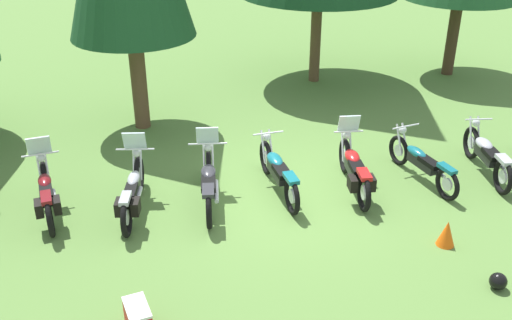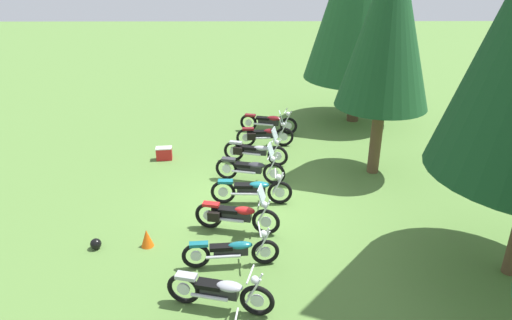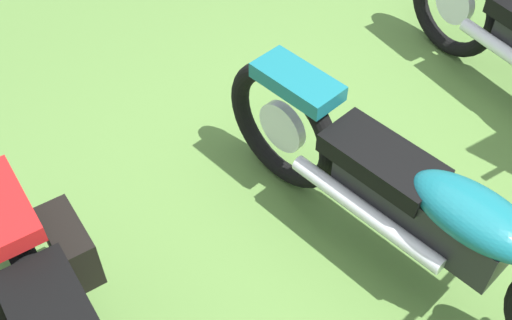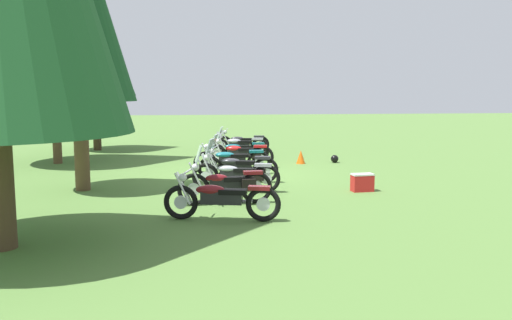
{
  "view_description": "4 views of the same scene",
  "coord_description": "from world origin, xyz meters",
  "px_view_note": "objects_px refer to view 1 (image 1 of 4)",
  "views": [
    {
      "loc": [
        -3.56,
        -9.63,
        6.08
      ],
      "look_at": [
        -0.51,
        -0.07,
        0.89
      ],
      "focal_mm": 41.17,
      "sensor_mm": 36.0,
      "label": 1
    },
    {
      "loc": [
        12.13,
        0.15,
        6.84
      ],
      "look_at": [
        -1.11,
        0.25,
        0.91
      ],
      "focal_mm": 32.58,
      "sensor_mm": 36.0,
      "label": 2
    },
    {
      "loc": [
        1.73,
        0.77,
        2.6
      ],
      "look_at": [
        0.63,
        -0.31,
        0.93
      ],
      "focal_mm": 43.43,
      "sensor_mm": 36.0,
      "label": 3
    },
    {
      "loc": [
        -16.75,
        1.43,
        2.65
      ],
      "look_at": [
        -1.36,
        -0.48,
        0.63
      ],
      "focal_mm": 38.12,
      "sensor_mm": 36.0,
      "label": 4
    }
  ],
  "objects_px": {
    "motorcycle_4": "(278,171)",
    "motorcycle_6": "(422,162)",
    "motorcycle_1": "(47,193)",
    "motorcycle_2": "(133,191)",
    "traffic_cone": "(447,233)",
    "dropped_helmet": "(498,281)",
    "motorcycle_5": "(355,169)",
    "picnic_cooler": "(138,319)",
    "motorcycle_7": "(487,155)",
    "motorcycle_3": "(209,182)"
  },
  "relations": [
    {
      "from": "motorcycle_1",
      "to": "motorcycle_5",
      "type": "height_order",
      "value": "same"
    },
    {
      "from": "motorcycle_6",
      "to": "motorcycle_7",
      "type": "height_order",
      "value": "motorcycle_7"
    },
    {
      "from": "picnic_cooler",
      "to": "traffic_cone",
      "type": "bearing_deg",
      "value": 5.32
    },
    {
      "from": "motorcycle_7",
      "to": "picnic_cooler",
      "type": "relative_size",
      "value": 3.87
    },
    {
      "from": "motorcycle_2",
      "to": "picnic_cooler",
      "type": "distance_m",
      "value": 3.29
    },
    {
      "from": "motorcycle_6",
      "to": "motorcycle_7",
      "type": "bearing_deg",
      "value": -101.87
    },
    {
      "from": "motorcycle_3",
      "to": "motorcycle_4",
      "type": "bearing_deg",
      "value": -74.85
    },
    {
      "from": "picnic_cooler",
      "to": "traffic_cone",
      "type": "relative_size",
      "value": 1.23
    },
    {
      "from": "motorcycle_3",
      "to": "motorcycle_4",
      "type": "distance_m",
      "value": 1.44
    },
    {
      "from": "motorcycle_3",
      "to": "dropped_helmet",
      "type": "xyz_separation_m",
      "value": [
        3.73,
        -3.9,
        -0.34
      ]
    },
    {
      "from": "traffic_cone",
      "to": "motorcycle_3",
      "type": "bearing_deg",
      "value": 144.14
    },
    {
      "from": "motorcycle_2",
      "to": "dropped_helmet",
      "type": "bearing_deg",
      "value": -112.27
    },
    {
      "from": "motorcycle_3",
      "to": "traffic_cone",
      "type": "relative_size",
      "value": 4.76
    },
    {
      "from": "motorcycle_7",
      "to": "traffic_cone",
      "type": "distance_m",
      "value": 3.06
    },
    {
      "from": "motorcycle_1",
      "to": "motorcycle_3",
      "type": "height_order",
      "value": "motorcycle_1"
    },
    {
      "from": "motorcycle_3",
      "to": "motorcycle_7",
      "type": "relative_size",
      "value": 1.0
    },
    {
      "from": "motorcycle_7",
      "to": "dropped_helmet",
      "type": "height_order",
      "value": "motorcycle_7"
    },
    {
      "from": "motorcycle_6",
      "to": "traffic_cone",
      "type": "xyz_separation_m",
      "value": [
        -0.83,
        -2.18,
        -0.19
      ]
    },
    {
      "from": "motorcycle_4",
      "to": "picnic_cooler",
      "type": "distance_m",
      "value": 4.54
    },
    {
      "from": "motorcycle_4",
      "to": "motorcycle_5",
      "type": "xyz_separation_m",
      "value": [
        1.49,
        -0.42,
        0.02
      ]
    },
    {
      "from": "motorcycle_1",
      "to": "motorcycle_3",
      "type": "distance_m",
      "value": 3.04
    },
    {
      "from": "motorcycle_2",
      "to": "motorcycle_7",
      "type": "height_order",
      "value": "motorcycle_2"
    },
    {
      "from": "motorcycle_1",
      "to": "dropped_helmet",
      "type": "height_order",
      "value": "motorcycle_1"
    },
    {
      "from": "motorcycle_2",
      "to": "motorcycle_4",
      "type": "relative_size",
      "value": 0.94
    },
    {
      "from": "traffic_cone",
      "to": "dropped_helmet",
      "type": "distance_m",
      "value": 1.28
    },
    {
      "from": "motorcycle_6",
      "to": "motorcycle_7",
      "type": "distance_m",
      "value": 1.48
    },
    {
      "from": "motorcycle_5",
      "to": "traffic_cone",
      "type": "bearing_deg",
      "value": -150.64
    },
    {
      "from": "traffic_cone",
      "to": "motorcycle_5",
      "type": "bearing_deg",
      "value": 107.25
    },
    {
      "from": "motorcycle_4",
      "to": "dropped_helmet",
      "type": "height_order",
      "value": "motorcycle_4"
    },
    {
      "from": "motorcycle_4",
      "to": "traffic_cone",
      "type": "height_order",
      "value": "motorcycle_4"
    },
    {
      "from": "motorcycle_6",
      "to": "dropped_helmet",
      "type": "bearing_deg",
      "value": 163.1
    },
    {
      "from": "motorcycle_1",
      "to": "motorcycle_7",
      "type": "xyz_separation_m",
      "value": [
        8.92,
        -1.13,
        -0.02
      ]
    },
    {
      "from": "motorcycle_5",
      "to": "traffic_cone",
      "type": "distance_m",
      "value": 2.36
    },
    {
      "from": "motorcycle_1",
      "to": "picnic_cooler",
      "type": "height_order",
      "value": "motorcycle_1"
    },
    {
      "from": "dropped_helmet",
      "to": "motorcycle_3",
      "type": "bearing_deg",
      "value": 133.74
    },
    {
      "from": "motorcycle_3",
      "to": "motorcycle_1",
      "type": "bearing_deg",
      "value": 93.95
    },
    {
      "from": "motorcycle_3",
      "to": "motorcycle_4",
      "type": "relative_size",
      "value": 0.95
    },
    {
      "from": "motorcycle_5",
      "to": "picnic_cooler",
      "type": "bearing_deg",
      "value": 132.2
    },
    {
      "from": "motorcycle_1",
      "to": "traffic_cone",
      "type": "distance_m",
      "value": 7.34
    },
    {
      "from": "motorcycle_2",
      "to": "motorcycle_6",
      "type": "height_order",
      "value": "motorcycle_2"
    },
    {
      "from": "motorcycle_5",
      "to": "traffic_cone",
      "type": "xyz_separation_m",
      "value": [
        0.69,
        -2.24,
        -0.25
      ]
    },
    {
      "from": "picnic_cooler",
      "to": "motorcycle_6",
      "type": "bearing_deg",
      "value": 23.25
    },
    {
      "from": "motorcycle_3",
      "to": "picnic_cooler",
      "type": "distance_m",
      "value": 3.62
    },
    {
      "from": "motorcycle_4",
      "to": "motorcycle_6",
      "type": "height_order",
      "value": "motorcycle_4"
    },
    {
      "from": "motorcycle_5",
      "to": "traffic_cone",
      "type": "height_order",
      "value": "motorcycle_5"
    },
    {
      "from": "motorcycle_5",
      "to": "picnic_cooler",
      "type": "relative_size",
      "value": 3.88
    },
    {
      "from": "motorcycle_1",
      "to": "motorcycle_2",
      "type": "bearing_deg",
      "value": -106.59
    },
    {
      "from": "motorcycle_7",
      "to": "dropped_helmet",
      "type": "relative_size",
      "value": 8.18
    },
    {
      "from": "motorcycle_4",
      "to": "motorcycle_6",
      "type": "bearing_deg",
      "value": -97.37
    },
    {
      "from": "dropped_helmet",
      "to": "motorcycle_5",
      "type": "bearing_deg",
      "value": 102.78
    }
  ]
}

